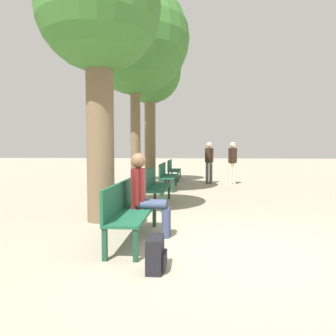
{
  "coord_description": "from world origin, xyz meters",
  "views": [
    {
      "loc": [
        -0.49,
        -4.35,
        1.39
      ],
      "look_at": [
        -1.25,
        4.48,
        0.85
      ],
      "focal_mm": 35.0,
      "sensor_mm": 36.0,
      "label": 1
    }
  ],
  "objects_px": {
    "tree_row_2": "(150,75)",
    "person_seated": "(146,192)",
    "tree_row_0": "(99,17)",
    "bench_row_3": "(173,168)",
    "tree_row_1": "(135,40)",
    "bench_row_1": "(154,184)",
    "bench_row_2": "(166,174)",
    "pedestrian_mid": "(233,160)",
    "bench_row_0": "(128,207)",
    "backpack": "(156,254)",
    "pedestrian_near": "(209,160)"
  },
  "relations": [
    {
      "from": "tree_row_2",
      "to": "bench_row_0",
      "type": "bearing_deg",
      "value": -84.38
    },
    {
      "from": "bench_row_1",
      "to": "tree_row_0",
      "type": "xyz_separation_m",
      "value": [
        -0.78,
        -1.85,
        3.3
      ]
    },
    {
      "from": "tree_row_2",
      "to": "person_seated",
      "type": "bearing_deg",
      "value": -82.46
    },
    {
      "from": "bench_row_2",
      "to": "bench_row_3",
      "type": "distance_m",
      "value": 3.12
    },
    {
      "from": "tree_row_2",
      "to": "backpack",
      "type": "xyz_separation_m",
      "value": [
        1.35,
        -9.15,
        -4.03
      ]
    },
    {
      "from": "bench_row_0",
      "to": "bench_row_2",
      "type": "bearing_deg",
      "value": 90.0
    },
    {
      "from": "person_seated",
      "to": "pedestrian_near",
      "type": "relative_size",
      "value": 0.81
    },
    {
      "from": "bench_row_0",
      "to": "tree_row_1",
      "type": "height_order",
      "value": "tree_row_1"
    },
    {
      "from": "bench_row_2",
      "to": "person_seated",
      "type": "xyz_separation_m",
      "value": [
        0.24,
        -5.97,
        0.18
      ]
    },
    {
      "from": "bench_row_1",
      "to": "tree_row_2",
      "type": "relative_size",
      "value": 0.34
    },
    {
      "from": "bench_row_0",
      "to": "pedestrian_near",
      "type": "height_order",
      "value": "pedestrian_near"
    },
    {
      "from": "pedestrian_near",
      "to": "bench_row_0",
      "type": "bearing_deg",
      "value": -100.79
    },
    {
      "from": "bench_row_1",
      "to": "pedestrian_near",
      "type": "height_order",
      "value": "pedestrian_near"
    },
    {
      "from": "tree_row_1",
      "to": "person_seated",
      "type": "relative_size",
      "value": 4.69
    },
    {
      "from": "tree_row_0",
      "to": "pedestrian_near",
      "type": "bearing_deg",
      "value": 71.05
    },
    {
      "from": "person_seated",
      "to": "pedestrian_mid",
      "type": "relative_size",
      "value": 0.81
    },
    {
      "from": "bench_row_0",
      "to": "bench_row_1",
      "type": "relative_size",
      "value": 1.0
    },
    {
      "from": "bench_row_1",
      "to": "backpack",
      "type": "xyz_separation_m",
      "value": [
        0.57,
        -4.3,
        -0.32
      ]
    },
    {
      "from": "pedestrian_mid",
      "to": "bench_row_2",
      "type": "bearing_deg",
      "value": -146.21
    },
    {
      "from": "bench_row_0",
      "to": "backpack",
      "type": "xyz_separation_m",
      "value": [
        0.57,
        -1.18,
        -0.32
      ]
    },
    {
      "from": "bench_row_3",
      "to": "pedestrian_mid",
      "type": "relative_size",
      "value": 1.17
    },
    {
      "from": "tree_row_2",
      "to": "person_seated",
      "type": "relative_size",
      "value": 4.22
    },
    {
      "from": "bench_row_3",
      "to": "tree_row_1",
      "type": "bearing_deg",
      "value": -99.93
    },
    {
      "from": "tree_row_2",
      "to": "pedestrian_mid",
      "type": "height_order",
      "value": "tree_row_2"
    },
    {
      "from": "tree_row_1",
      "to": "tree_row_0",
      "type": "bearing_deg",
      "value": -90.0
    },
    {
      "from": "pedestrian_near",
      "to": "bench_row_2",
      "type": "bearing_deg",
      "value": -130.94
    },
    {
      "from": "backpack",
      "to": "person_seated",
      "type": "bearing_deg",
      "value": 102.96
    },
    {
      "from": "tree_row_0",
      "to": "tree_row_1",
      "type": "xyz_separation_m",
      "value": [
        0.0,
        3.61,
        0.73
      ]
    },
    {
      "from": "tree_row_0",
      "to": "pedestrian_near",
      "type": "relative_size",
      "value": 3.16
    },
    {
      "from": "tree_row_2",
      "to": "pedestrian_near",
      "type": "distance_m",
      "value": 4.02
    },
    {
      "from": "tree_row_1",
      "to": "tree_row_2",
      "type": "bearing_deg",
      "value": 90.0
    },
    {
      "from": "tree_row_0",
      "to": "person_seated",
      "type": "height_order",
      "value": "tree_row_0"
    },
    {
      "from": "bench_row_3",
      "to": "pedestrian_mid",
      "type": "height_order",
      "value": "pedestrian_mid"
    },
    {
      "from": "bench_row_1",
      "to": "backpack",
      "type": "height_order",
      "value": "bench_row_1"
    },
    {
      "from": "tree_row_2",
      "to": "person_seated",
      "type": "height_order",
      "value": "tree_row_2"
    },
    {
      "from": "bench_row_3",
      "to": "tree_row_1",
      "type": "distance_m",
      "value": 6.08
    },
    {
      "from": "bench_row_1",
      "to": "tree_row_1",
      "type": "xyz_separation_m",
      "value": [
        -0.78,
        1.76,
        4.03
      ]
    },
    {
      "from": "person_seated",
      "to": "bench_row_1",
      "type": "bearing_deg",
      "value": 94.73
    },
    {
      "from": "bench_row_2",
      "to": "pedestrian_mid",
      "type": "xyz_separation_m",
      "value": [
        2.41,
        1.61,
        0.42
      ]
    },
    {
      "from": "tree_row_0",
      "to": "person_seated",
      "type": "relative_size",
      "value": 3.9
    },
    {
      "from": "bench_row_0",
      "to": "tree_row_0",
      "type": "bearing_deg",
      "value": 121.62
    },
    {
      "from": "pedestrian_near",
      "to": "bench_row_3",
      "type": "bearing_deg",
      "value": 138.18
    },
    {
      "from": "bench_row_0",
      "to": "tree_row_0",
      "type": "distance_m",
      "value": 3.62
    },
    {
      "from": "backpack",
      "to": "tree_row_2",
      "type": "bearing_deg",
      "value": 98.41
    },
    {
      "from": "pedestrian_near",
      "to": "tree_row_0",
      "type": "bearing_deg",
      "value": -108.95
    },
    {
      "from": "pedestrian_mid",
      "to": "bench_row_1",
      "type": "bearing_deg",
      "value": -116.96
    },
    {
      "from": "bench_row_2",
      "to": "bench_row_1",
      "type": "bearing_deg",
      "value": -90.0
    },
    {
      "from": "backpack",
      "to": "bench_row_1",
      "type": "bearing_deg",
      "value": 97.54
    },
    {
      "from": "bench_row_1",
      "to": "pedestrian_mid",
      "type": "relative_size",
      "value": 1.17
    },
    {
      "from": "backpack",
      "to": "bench_row_0",
      "type": "bearing_deg",
      "value": 115.79
    }
  ]
}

